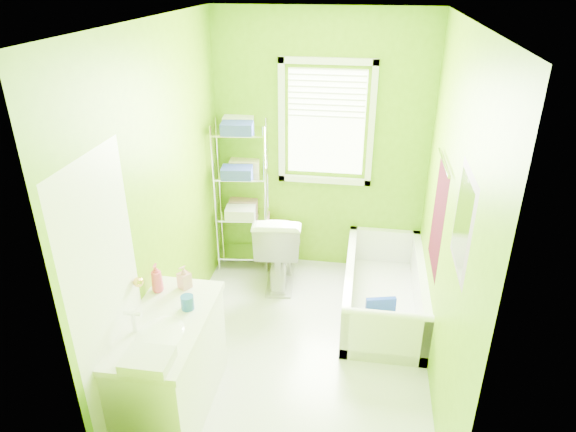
% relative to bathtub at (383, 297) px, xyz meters
% --- Properties ---
extents(ground, '(2.90, 2.90, 0.00)m').
position_rel_bathtub_xyz_m(ground, '(-0.69, -0.65, -0.16)').
color(ground, silver).
rests_on(ground, ground).
extents(room_envelope, '(2.14, 2.94, 2.62)m').
position_rel_bathtub_xyz_m(room_envelope, '(-0.69, -0.65, 1.39)').
color(room_envelope, '#649D07').
rests_on(room_envelope, ground).
extents(window, '(0.92, 0.05, 1.22)m').
position_rel_bathtub_xyz_m(window, '(-0.64, 0.78, 1.46)').
color(window, white).
rests_on(window, ground).
extents(door, '(0.09, 0.80, 2.00)m').
position_rel_bathtub_xyz_m(door, '(-1.73, -1.65, 0.84)').
color(door, white).
rests_on(door, ground).
extents(right_wall_decor, '(0.04, 1.48, 1.17)m').
position_rel_bathtub_xyz_m(right_wall_decor, '(0.34, -0.67, 1.16)').
color(right_wall_decor, '#3E0711').
rests_on(right_wall_decor, ground).
extents(bathtub, '(0.71, 1.52, 0.49)m').
position_rel_bathtub_xyz_m(bathtub, '(0.00, 0.00, 0.00)').
color(bathtub, white).
rests_on(bathtub, ground).
extents(toilet, '(0.52, 0.83, 0.81)m').
position_rel_bathtub_xyz_m(toilet, '(-1.04, 0.36, 0.25)').
color(toilet, white).
rests_on(toilet, ground).
extents(vanity, '(0.53, 1.05, 1.00)m').
position_rel_bathtub_xyz_m(vanity, '(-1.49, -1.43, 0.26)').
color(vanity, white).
rests_on(vanity, ground).
extents(wire_shelf_unit, '(0.57, 0.46, 1.59)m').
position_rel_bathtub_xyz_m(wire_shelf_unit, '(-1.45, 0.63, 0.81)').
color(wire_shelf_unit, silver).
rests_on(wire_shelf_unit, ground).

